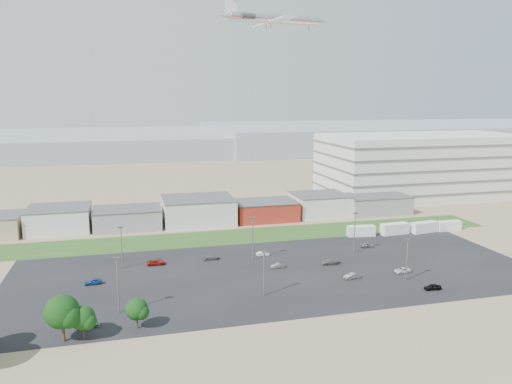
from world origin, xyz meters
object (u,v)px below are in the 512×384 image
object	(u,v)px
parked_car_11	(263,254)
parked_car_8	(367,245)
parked_car_12	(330,262)
parked_car_10	(88,324)
parked_car_7	(278,266)
parked_car_1	(352,276)
parked_car_2	(432,287)
parked_car_0	(402,270)
parked_car_6	(211,257)
airliner	(276,19)
parked_car_5	(93,282)
parked_car_9	(156,262)
box_trailer_a	(361,231)

from	to	relation	value
parked_car_11	parked_car_8	bearing A→B (deg)	-86.96
parked_car_8	parked_car_12	size ratio (longest dim) A/B	0.82
parked_car_10	parked_car_11	size ratio (longest dim) A/B	1.22
parked_car_7	parked_car_10	size ratio (longest dim) A/B	0.82
parked_car_1	parked_car_8	distance (m)	25.26
parked_car_12	parked_car_2	bearing A→B (deg)	35.95
parked_car_2	parked_car_7	xyz separation A→B (m)	(-27.30, 21.27, -0.06)
parked_car_0	parked_car_6	distance (m)	45.76
parked_car_7	airliner	bearing A→B (deg)	160.56
parked_car_0	parked_car_10	bearing A→B (deg)	-88.40
parked_car_0	parked_car_10	world-z (taller)	parked_car_10
parked_car_8	parked_car_11	world-z (taller)	parked_car_8
parked_car_2	parked_car_6	xyz separation A→B (m)	(-41.50, 31.33, -0.01)
parked_car_5	parked_car_12	distance (m)	54.39
parked_car_0	parked_car_7	xyz separation A→B (m)	(-26.77, 10.32, -0.00)
parked_car_6	parked_car_7	xyz separation A→B (m)	(14.20, -10.07, -0.05)
parked_car_1	parked_car_10	distance (m)	56.11
parked_car_9	parked_car_12	xyz separation A→B (m)	(40.56, -10.03, 0.02)
parked_car_7	parked_car_11	xyz separation A→B (m)	(-0.99, 9.74, -0.00)
parked_car_10	parked_car_11	distance (m)	50.93
parked_car_1	parked_car_5	world-z (taller)	parked_car_1
parked_car_5	parked_car_10	size ratio (longest dim) A/B	0.89
parked_car_9	parked_car_10	bearing A→B (deg)	156.05
box_trailer_a	parked_car_1	xyz separation A→B (m)	(-17.71, -31.69, -0.86)
parked_car_5	parked_car_10	world-z (taller)	parked_car_5
parked_car_1	parked_car_5	distance (m)	56.50
box_trailer_a	parked_car_6	xyz separation A→B (m)	(-45.82, -10.60, -0.90)
parked_car_7	parked_car_10	xyz separation A→B (m)	(-41.20, -21.51, 0.04)
parked_car_2	parked_car_8	distance (m)	31.15
airliner	parked_car_5	xyz separation A→B (m)	(-66.95, -88.27, -69.37)
parked_car_2	box_trailer_a	bearing A→B (deg)	179.40
parked_car_1	parked_car_9	world-z (taller)	parked_car_1
parked_car_12	parked_car_9	bearing A→B (deg)	-103.01
parked_car_6	parked_car_5	bearing A→B (deg)	109.70
box_trailer_a	parked_car_12	xyz separation A→B (m)	(-18.79, -21.34, -0.87)
box_trailer_a	parked_car_1	world-z (taller)	box_trailer_a
parked_car_2	parked_car_12	world-z (taller)	parked_car_12
parked_car_6	parked_car_12	world-z (taller)	parked_car_12
parked_car_12	parked_car_0	bearing A→B (deg)	56.19
parked_car_5	parked_car_6	world-z (taller)	parked_car_5
parked_car_6	parked_car_8	bearing A→B (deg)	-91.33
parked_car_0	parked_car_8	bearing A→B (deg)	168.50
parked_car_12	box_trailer_a	bearing A→B (deg)	139.51
parked_car_9	parked_car_10	xyz separation A→B (m)	(-13.49, -30.87, -0.02)
parked_car_5	parked_car_7	world-z (taller)	parked_car_5
parked_car_5	parked_car_7	size ratio (longest dim) A/B	1.09
box_trailer_a	parked_car_8	size ratio (longest dim) A/B	2.23
airliner	parked_car_7	size ratio (longest dim) A/B	13.76
parked_car_6	parked_car_11	size ratio (longest dim) A/B	1.23
parked_car_7	parked_car_11	bearing A→B (deg)	-177.51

